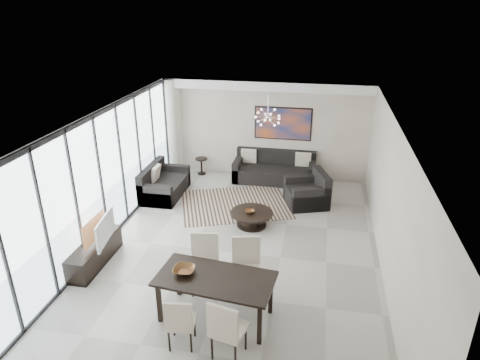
% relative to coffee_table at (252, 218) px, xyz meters
% --- Properties ---
extents(room_shell, '(6.00, 9.00, 2.90)m').
position_rel_coffee_table_xyz_m(room_shell, '(0.33, -1.25, 1.25)').
color(room_shell, '#A8A39B').
rests_on(room_shell, ground).
extents(window_wall, '(0.37, 8.95, 2.90)m').
position_rel_coffee_table_xyz_m(window_wall, '(-2.99, -1.25, 1.27)').
color(window_wall, white).
rests_on(window_wall, floor).
extents(soffit, '(5.98, 0.40, 0.26)m').
position_rel_coffee_table_xyz_m(soffit, '(-0.13, 3.05, 2.57)').
color(soffit, white).
rests_on(soffit, room_shell).
extents(painting, '(1.68, 0.04, 0.98)m').
position_rel_coffee_table_xyz_m(painting, '(0.37, 3.22, 1.45)').
color(painting, '#C9521B').
rests_on(painting, room_shell).
extents(chandelier, '(0.66, 0.66, 0.71)m').
position_rel_coffee_table_xyz_m(chandelier, '(0.17, 1.25, 2.15)').
color(chandelier, silver).
rests_on(chandelier, room_shell).
extents(rug, '(3.33, 2.95, 0.01)m').
position_rel_coffee_table_xyz_m(rug, '(-0.62, 1.04, -0.20)').
color(rug, black).
rests_on(rug, floor).
extents(coffee_table, '(1.02, 1.02, 0.36)m').
position_rel_coffee_table_xyz_m(coffee_table, '(0.00, 0.00, 0.00)').
color(coffee_table, black).
rests_on(coffee_table, floor).
extents(bowl_coffee, '(0.28, 0.28, 0.07)m').
position_rel_coffee_table_xyz_m(bowl_coffee, '(-0.04, -0.05, 0.19)').
color(bowl_coffee, brown).
rests_on(bowl_coffee, coffee_table).
extents(sofa_main, '(2.38, 0.97, 0.87)m').
position_rel_coffee_table_xyz_m(sofa_main, '(0.21, 2.83, 0.09)').
color(sofa_main, black).
rests_on(sofa_main, floor).
extents(loveseat, '(0.94, 1.67, 0.84)m').
position_rel_coffee_table_xyz_m(loveseat, '(-2.68, 1.24, 0.08)').
color(loveseat, black).
rests_on(loveseat, floor).
extents(armchair, '(1.28, 1.31, 0.88)m').
position_rel_coffee_table_xyz_m(armchair, '(1.26, 1.44, 0.10)').
color(armchair, black).
rests_on(armchair, floor).
extents(side_table, '(0.37, 0.37, 0.51)m').
position_rel_coffee_table_xyz_m(side_table, '(-2.06, 2.90, 0.14)').
color(side_table, black).
rests_on(side_table, floor).
extents(tv_console, '(0.45, 1.59, 0.50)m').
position_rel_coffee_table_xyz_m(tv_console, '(-2.89, -2.18, 0.05)').
color(tv_console, black).
rests_on(tv_console, floor).
extents(television, '(0.27, 0.98, 0.56)m').
position_rel_coffee_table_xyz_m(television, '(-2.73, -2.10, 0.57)').
color(television, gray).
rests_on(television, tv_console).
extents(dining_table, '(2.04, 1.17, 0.81)m').
position_rel_coffee_table_xyz_m(dining_table, '(-0.07, -3.26, 0.52)').
color(dining_table, black).
rests_on(dining_table, floor).
extents(dining_chair_sw, '(0.49, 0.49, 0.94)m').
position_rel_coffee_table_xyz_m(dining_chair_sw, '(-0.43, -4.05, 0.34)').
color(dining_chair_sw, beige).
rests_on(dining_chair_sw, floor).
extents(dining_chair_se, '(0.59, 0.59, 1.07)m').
position_rel_coffee_table_xyz_m(dining_chair_se, '(0.31, -4.14, 0.42)').
color(dining_chair_se, beige).
rests_on(dining_chair_se, floor).
extents(dining_chair_nw, '(0.58, 0.58, 1.10)m').
position_rel_coffee_table_xyz_m(dining_chair_nw, '(-0.47, -2.49, 0.43)').
color(dining_chair_nw, beige).
rests_on(dining_chair_nw, floor).
extents(dining_chair_ne, '(0.62, 0.62, 1.12)m').
position_rel_coffee_table_xyz_m(dining_chair_ne, '(0.32, -2.49, 0.44)').
color(dining_chair_ne, beige).
rests_on(dining_chair_ne, floor).
extents(bowl_dining, '(0.38, 0.38, 0.09)m').
position_rel_coffee_table_xyz_m(bowl_dining, '(-0.61, -3.22, 0.65)').
color(bowl_dining, brown).
rests_on(bowl_dining, dining_table).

